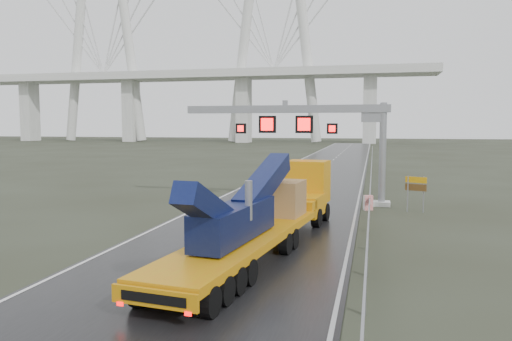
% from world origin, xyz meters
% --- Properties ---
extents(ground, '(400.00, 400.00, 0.00)m').
position_xyz_m(ground, '(0.00, 0.00, 0.00)').
color(ground, '#2A2C1F').
rests_on(ground, ground).
extents(road, '(11.00, 200.00, 0.02)m').
position_xyz_m(road, '(0.00, 40.00, 0.01)').
color(road, black).
rests_on(road, ground).
extents(guardrail, '(0.20, 140.00, 1.40)m').
position_xyz_m(guardrail, '(6.10, 30.00, 0.70)').
color(guardrail, gray).
rests_on(guardrail, ground).
extents(sign_gantry, '(14.90, 1.20, 7.42)m').
position_xyz_m(sign_gantry, '(2.10, 17.99, 5.61)').
color(sign_gantry, beige).
rests_on(sign_gantry, ground).
extents(heavy_haul_truck, '(4.81, 18.37, 4.28)m').
position_xyz_m(heavy_haul_truck, '(1.67, 5.34, 1.66)').
color(heavy_haul_truck, '#CA720B').
rests_on(heavy_haul_truck, ground).
extents(exit_sign_pair, '(1.30, 0.55, 2.36)m').
position_xyz_m(exit_sign_pair, '(9.00, 15.81, 1.65)').
color(exit_sign_pair, gray).
rests_on(exit_sign_pair, ground).
extents(striped_barrier, '(0.66, 0.52, 0.99)m').
position_xyz_m(striped_barrier, '(6.00, 15.90, 0.50)').
color(striped_barrier, red).
rests_on(striped_barrier, ground).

